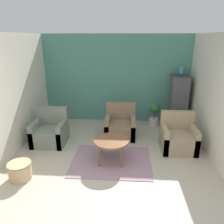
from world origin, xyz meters
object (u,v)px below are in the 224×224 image
(birdcage, at_px, (178,102))
(parrot, at_px, (181,71))
(potted_plant, at_px, (154,113))
(wicker_basket, at_px, (20,170))
(armchair_right, at_px, (178,138))
(armchair_middle, at_px, (120,126))
(armchair_left, at_px, (50,132))
(coffee_table, at_px, (111,142))

(birdcage, xyz_separation_m, parrot, (0.00, 0.00, 0.89))
(potted_plant, height_order, wicker_basket, potted_plant)
(armchair_right, xyz_separation_m, birdcage, (0.26, 1.44, 0.47))
(armchair_right, bearing_deg, armchair_middle, 155.80)
(armchair_left, xyz_separation_m, wicker_basket, (-0.08, -1.50, -0.11))
(wicker_basket, bearing_deg, parrot, 39.03)
(birdcage, bearing_deg, armchair_left, -158.80)
(birdcage, xyz_separation_m, potted_plant, (-0.66, 0.07, -0.38))
(armchair_right, height_order, birdcage, birdcage)
(wicker_basket, bearing_deg, potted_plant, 45.69)
(coffee_table, height_order, armchair_middle, armchair_middle)
(parrot, relative_size, potted_plant, 0.36)
(armchair_left, distance_m, armchair_middle, 1.83)
(coffee_table, relative_size, potted_plant, 1.11)
(armchair_right, relative_size, wicker_basket, 1.98)
(armchair_left, relative_size, armchair_right, 1.00)
(armchair_middle, bearing_deg, coffee_table, -96.65)
(armchair_right, height_order, parrot, parrot)
(armchair_middle, distance_m, parrot, 2.30)
(armchair_middle, xyz_separation_m, wicker_basket, (-1.83, -2.02, -0.11))
(armchair_left, xyz_separation_m, potted_plant, (2.76, 1.40, 0.09))
(potted_plant, bearing_deg, wicker_basket, -134.31)
(potted_plant, bearing_deg, birdcage, -6.09)
(armchair_middle, bearing_deg, armchair_left, -163.70)
(coffee_table, distance_m, birdcage, 2.79)
(coffee_table, xyz_separation_m, parrot, (1.81, 2.11, 1.19))
(armchair_right, bearing_deg, birdcage, 79.71)
(armchair_left, bearing_deg, armchair_right, -2.08)
(coffee_table, xyz_separation_m, wicker_basket, (-1.68, -0.72, -0.29))
(parrot, relative_size, wicker_basket, 0.56)
(birdcage, bearing_deg, wicker_basket, -140.99)
(armchair_right, relative_size, parrot, 3.53)
(coffee_table, distance_m, armchair_right, 1.70)
(armchair_left, height_order, birdcage, birdcage)
(potted_plant, xyz_separation_m, wicker_basket, (-2.83, -2.90, -0.20))
(armchair_middle, bearing_deg, birdcage, 26.06)
(armchair_middle, relative_size, parrot, 3.53)
(armchair_left, relative_size, wicker_basket, 1.98)
(armchair_left, relative_size, armchair_middle, 1.00)
(coffee_table, distance_m, wicker_basket, 1.86)
(parrot, bearing_deg, potted_plant, 174.09)
(armchair_left, xyz_separation_m, birdcage, (3.42, 1.33, 0.47))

